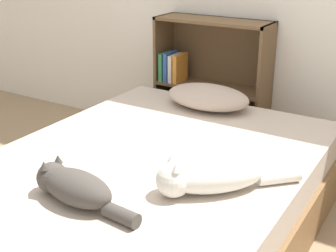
# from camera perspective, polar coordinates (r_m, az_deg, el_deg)

# --- Properties ---
(ground_plane) EXTENTS (8.00, 8.00, 0.00)m
(ground_plane) POSITION_cam_1_polar(r_m,az_deg,el_deg) (2.40, -1.75, -13.09)
(ground_plane) COLOR #997F60
(bed) EXTENTS (1.40, 1.83, 0.44)m
(bed) POSITION_cam_1_polar(r_m,az_deg,el_deg) (2.29, -1.82, -8.64)
(bed) COLOR brown
(bed) RESTS_ON ground_plane
(pillow) EXTENTS (0.51, 0.32, 0.14)m
(pillow) POSITION_cam_1_polar(r_m,az_deg,el_deg) (2.78, 4.88, 3.56)
(pillow) COLOR #B29E8E
(pillow) RESTS_ON bed
(cat_light) EXTENTS (0.48, 0.48, 0.16)m
(cat_light) POSITION_cam_1_polar(r_m,az_deg,el_deg) (1.86, 5.09, -6.15)
(cat_light) COLOR white
(cat_light) RESTS_ON bed
(cat_dark) EXTENTS (0.50, 0.19, 0.15)m
(cat_dark) POSITION_cam_1_polar(r_m,az_deg,el_deg) (1.83, -11.45, -7.24)
(cat_dark) COLOR #47423D
(cat_dark) RESTS_ON bed
(bookshelf) EXTENTS (0.77, 0.26, 0.90)m
(bookshelf) POSITION_cam_1_polar(r_m,az_deg,el_deg) (3.23, 5.22, 5.25)
(bookshelf) COLOR brown
(bookshelf) RESTS_ON ground_plane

